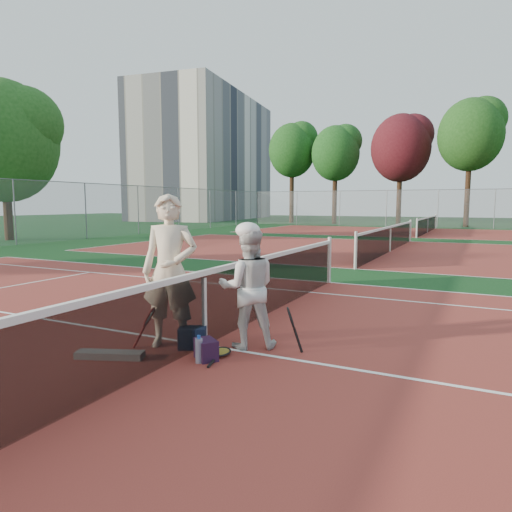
# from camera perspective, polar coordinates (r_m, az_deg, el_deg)

# --- Properties ---
(ground) EXTENTS (130.00, 130.00, 0.00)m
(ground) POSITION_cam_1_polar(r_m,az_deg,el_deg) (6.26, -6.42, -11.06)
(ground) COLOR #0E3414
(ground) RESTS_ON ground
(court_main) EXTENTS (23.77, 10.97, 0.01)m
(court_main) POSITION_cam_1_polar(r_m,az_deg,el_deg) (6.26, -6.42, -11.03)
(court_main) COLOR maroon
(court_main) RESTS_ON ground
(court_far_a) EXTENTS (23.77, 10.97, 0.01)m
(court_far_a) POSITION_cam_1_polar(r_m,az_deg,el_deg) (18.88, 16.39, 0.55)
(court_far_a) COLOR maroon
(court_far_a) RESTS_ON ground
(court_far_b) EXTENTS (23.77, 10.97, 0.01)m
(court_far_b) POSITION_cam_1_polar(r_m,az_deg,el_deg) (32.22, 20.63, 2.77)
(court_far_b) COLOR maroon
(court_far_b) RESTS_ON ground
(net_main) EXTENTS (0.10, 10.98, 1.02)m
(net_main) POSITION_cam_1_polar(r_m,az_deg,el_deg) (6.13, -6.48, -6.51)
(net_main) COLOR black
(net_main) RESTS_ON ground
(net_far_a) EXTENTS (0.10, 10.98, 1.02)m
(net_far_a) POSITION_cam_1_polar(r_m,az_deg,el_deg) (18.84, 16.44, 2.08)
(net_far_a) COLOR black
(net_far_a) RESTS_ON ground
(net_far_b) EXTENTS (0.10, 10.98, 1.02)m
(net_far_b) POSITION_cam_1_polar(r_m,az_deg,el_deg) (32.20, 20.67, 3.67)
(net_far_b) COLOR black
(net_far_b) RESTS_ON ground
(fence_back) EXTENTS (32.00, 0.06, 3.00)m
(fence_back) POSITION_cam_1_polar(r_m,az_deg,el_deg) (39.14, 21.78, 5.51)
(fence_back) COLOR slate
(fence_back) RESTS_ON ground
(apartment_block) EXTENTS (12.96, 23.18, 15.00)m
(apartment_block) POSITION_cam_1_polar(r_m,az_deg,el_deg) (58.39, -6.19, 12.02)
(apartment_block) COLOR beige
(apartment_block) RESTS_ON ground
(player_a) EXTENTS (0.86, 0.71, 2.02)m
(player_a) POSITION_cam_1_polar(r_m,az_deg,el_deg) (6.08, -10.70, -1.88)
(player_a) COLOR beige
(player_a) RESTS_ON ground
(player_b) EXTENTS (0.97, 0.91, 1.59)m
(player_b) POSITION_cam_1_polar(r_m,az_deg,el_deg) (5.98, -1.02, -3.99)
(player_b) COLOR silver
(player_b) RESTS_ON ground
(racket_red) EXTENTS (0.38, 0.36, 0.54)m
(racket_red) POSITION_cam_1_polar(r_m,az_deg,el_deg) (6.17, -13.18, -8.81)
(racket_red) COLOR maroon
(racket_red) RESTS_ON ground
(racket_black_held) EXTENTS (0.31, 0.33, 0.58)m
(racket_black_held) POSITION_cam_1_polar(r_m,az_deg,el_deg) (5.88, 4.36, -9.26)
(racket_black_held) COLOR black
(racket_black_held) RESTS_ON ground
(racket_spare) EXTENTS (0.39, 0.64, 0.07)m
(racket_spare) POSITION_cam_1_polar(r_m,az_deg,el_deg) (5.84, -4.37, -11.96)
(racket_spare) COLOR black
(racket_spare) RESTS_ON ground
(sports_bag_navy) EXTENTS (0.42, 0.38, 0.28)m
(sports_bag_navy) POSITION_cam_1_polar(r_m,az_deg,el_deg) (6.13, -7.96, -10.10)
(sports_bag_navy) COLOR black
(sports_bag_navy) RESTS_ON ground
(sports_bag_purple) EXTENTS (0.38, 0.35, 0.25)m
(sports_bag_purple) POSITION_cam_1_polar(r_m,az_deg,el_deg) (5.69, -6.25, -11.55)
(sports_bag_purple) COLOR black
(sports_bag_purple) RESTS_ON ground
(net_cover_canvas) EXTENTS (0.85, 0.49, 0.09)m
(net_cover_canvas) POSITION_cam_1_polar(r_m,az_deg,el_deg) (6.00, -17.81, -11.69)
(net_cover_canvas) COLOR slate
(net_cover_canvas) RESTS_ON ground
(water_bottle) EXTENTS (0.09, 0.09, 0.30)m
(water_bottle) POSITION_cam_1_polar(r_m,az_deg,el_deg) (5.57, -7.14, -11.68)
(water_bottle) COLOR silver
(water_bottle) RESTS_ON ground
(tree_back_0) EXTENTS (4.59, 4.59, 9.76)m
(tree_back_0) POSITION_cam_1_polar(r_m,az_deg,el_deg) (46.27, 4.53, 12.97)
(tree_back_0) COLOR #382314
(tree_back_0) RESTS_ON ground
(tree_back_1) EXTENTS (4.48, 4.48, 9.16)m
(tree_back_1) POSITION_cam_1_polar(r_m,az_deg,el_deg) (44.35, 9.90, 12.48)
(tree_back_1) COLOR #382314
(tree_back_1) RESTS_ON ground
(tree_back_maroon) EXTENTS (5.21, 5.21, 9.81)m
(tree_back_maroon) POSITION_cam_1_polar(r_m,az_deg,el_deg) (43.57, 17.64, 12.70)
(tree_back_maroon) COLOR #382314
(tree_back_maroon) RESTS_ON ground
(tree_back_3) EXTENTS (5.07, 5.07, 10.35)m
(tree_back_3) POSITION_cam_1_polar(r_m,az_deg,el_deg) (41.87, 25.22, 13.49)
(tree_back_3) COLOR #382314
(tree_back_3) RESTS_ON ground
(tree_left_1) EXTENTS (5.41, 5.41, 8.18)m
(tree_left_1) POSITION_cam_1_polar(r_m,az_deg,el_deg) (27.24, -29.02, 12.42)
(tree_left_1) COLOR #382314
(tree_left_1) RESTS_ON ground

